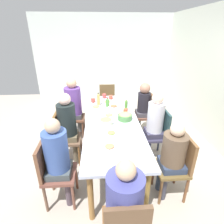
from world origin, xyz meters
The scene contains 33 objects.
ground_plane centered at (0.00, 0.00, 0.00)m, with size 7.58×7.58×0.00m, color #A59A8C.
wall_left centered at (-3.22, 0.00, 1.30)m, with size 0.12×4.30×2.60m, color silver.
dining_table centered at (0.00, 0.00, 0.69)m, with size 2.44×0.86×0.77m.
chair_0 centered at (-0.81, 0.81, 0.51)m, with size 0.40×0.40×0.90m.
person_0 centered at (-0.81, 0.71, 0.70)m, with size 0.30×0.30×1.16m.
chair_1 centered at (0.00, -0.81, 0.51)m, with size 0.40×0.40×0.90m.
person_1 centered at (0.00, -0.72, 0.74)m, with size 0.30×0.30×1.25m.
person_2 centered at (1.51, 0.00, 0.72)m, with size 0.33×0.33×1.19m.
chair_3 centered at (-0.81, -0.81, 0.51)m, with size 0.40×0.40×0.90m.
person_3 centered at (-0.81, -0.72, 0.77)m, with size 0.32×0.32×1.29m.
chair_4 centered at (-1.60, 0.00, 0.51)m, with size 0.40×0.40×0.90m.
chair_5 centered at (0.00, 0.81, 0.51)m, with size 0.40×0.40×0.90m.
person_5 centered at (0.00, 0.72, 0.72)m, with size 0.30×0.30×1.23m.
chair_6 centered at (0.81, 0.81, 0.51)m, with size 0.40×0.40×0.90m.
person_6 centered at (0.81, 0.72, 0.68)m, with size 0.31×0.31×1.12m.
chair_7 centered at (0.81, -0.81, 0.51)m, with size 0.40×0.40×0.90m.
person_7 centered at (0.81, -0.72, 0.73)m, with size 0.30×0.30×1.23m.
plate_0 centered at (-0.80, -0.04, 0.79)m, with size 0.22×0.22×0.04m.
plate_1 centered at (-0.17, -0.04, 0.79)m, with size 0.23×0.23×0.04m.
plate_2 centered at (-0.55, 0.08, 0.79)m, with size 0.23×0.23×0.04m.
plate_3 centered at (0.76, -0.08, 0.79)m, with size 0.22×0.22×0.04m.
plate_4 centered at (0.44, -0.04, 0.79)m, with size 0.21×0.21×0.04m.
plate_5 centered at (-0.56, -0.27, 0.79)m, with size 0.25×0.25×0.04m.
bowl_0 centered at (0.13, -0.11, 0.82)m, with size 0.22×0.22×0.10m.
bowl_1 centered at (-0.01, 0.21, 0.83)m, with size 0.23×0.23×0.11m.
cup_0 centered at (-1.13, 0.22, 0.81)m, with size 0.12×0.08×0.09m.
cup_1 centered at (-1.09, -0.09, 0.82)m, with size 0.12×0.08×0.09m.
cup_2 centered at (-0.26, 0.26, 0.81)m, with size 0.12×0.08×0.08m.
cup_3 centered at (-1.01, 0.05, 0.81)m, with size 0.12×0.08×0.08m.
cup_4 centered at (-0.85, -0.33, 0.81)m, with size 0.12×0.08×0.08m.
bottle_0 centered at (-0.38, 0.28, 0.88)m, with size 0.06×0.06×0.23m.
bottle_1 centered at (-0.60, -0.04, 0.86)m, with size 0.07×0.07×0.19m.
bottle_2 centered at (-0.67, -0.22, 0.89)m, with size 0.06×0.06×0.26m.
Camera 1 is at (2.61, -0.19, 2.11)m, focal length 28.72 mm.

